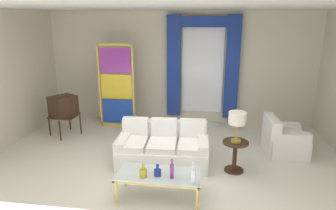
{
  "coord_description": "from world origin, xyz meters",
  "views": [
    {
      "loc": [
        0.82,
        -4.93,
        2.74
      ],
      "look_at": [
        -0.01,
        0.9,
        1.05
      ],
      "focal_mm": 31.47,
      "sensor_mm": 36.0,
      "label": 1
    }
  ],
  "objects_px": {
    "bottle_amber_squat": "(172,170)",
    "table_lamp_brass": "(237,119)",
    "stained_glass_divider": "(117,88)",
    "coffee_table": "(159,176)",
    "peacock_figurine": "(130,125)",
    "round_side_table": "(235,154)",
    "vintage_tv": "(63,107)",
    "armchair_white": "(282,141)",
    "bottle_blue_decanter": "(193,175)",
    "bottle_crystal_tall": "(143,172)",
    "bottle_ruby_flask": "(157,172)",
    "couch_white_long": "(163,148)"
  },
  "relations": [
    {
      "from": "bottle_amber_squat",
      "to": "table_lamp_brass",
      "type": "relative_size",
      "value": 0.57
    },
    {
      "from": "bottle_amber_squat",
      "to": "stained_glass_divider",
      "type": "distance_m",
      "value": 3.71
    },
    {
      "from": "table_lamp_brass",
      "to": "coffee_table",
      "type": "bearing_deg",
      "value": -140.72
    },
    {
      "from": "peacock_figurine",
      "to": "stained_glass_divider",
      "type": "bearing_deg",
      "value": 138.19
    },
    {
      "from": "peacock_figurine",
      "to": "round_side_table",
      "type": "xyz_separation_m",
      "value": [
        2.46,
        -1.63,
        0.14
      ]
    },
    {
      "from": "peacock_figurine",
      "to": "round_side_table",
      "type": "relative_size",
      "value": 1.01
    },
    {
      "from": "vintage_tv",
      "to": "table_lamp_brass",
      "type": "relative_size",
      "value": 2.36
    },
    {
      "from": "armchair_white",
      "to": "bottle_blue_decanter",
      "type": "bearing_deg",
      "value": -129.17
    },
    {
      "from": "stained_glass_divider",
      "to": "peacock_figurine",
      "type": "height_order",
      "value": "stained_glass_divider"
    },
    {
      "from": "bottle_blue_decanter",
      "to": "bottle_amber_squat",
      "type": "xyz_separation_m",
      "value": [
        -0.33,
        0.1,
        -0.0
      ]
    },
    {
      "from": "armchair_white",
      "to": "round_side_table",
      "type": "bearing_deg",
      "value": -138.67
    },
    {
      "from": "bottle_crystal_tall",
      "to": "peacock_figurine",
      "type": "relative_size",
      "value": 0.38
    },
    {
      "from": "bottle_amber_squat",
      "to": "table_lamp_brass",
      "type": "height_order",
      "value": "table_lamp_brass"
    },
    {
      "from": "coffee_table",
      "to": "bottle_crystal_tall",
      "type": "distance_m",
      "value": 0.28
    },
    {
      "from": "vintage_tv",
      "to": "peacock_figurine",
      "type": "height_order",
      "value": "vintage_tv"
    },
    {
      "from": "bottle_crystal_tall",
      "to": "armchair_white",
      "type": "bearing_deg",
      "value": 39.48
    },
    {
      "from": "bottle_amber_squat",
      "to": "vintage_tv",
      "type": "bearing_deg",
      "value": 140.94
    },
    {
      "from": "bottle_crystal_tall",
      "to": "round_side_table",
      "type": "distance_m",
      "value": 1.89
    },
    {
      "from": "bottle_ruby_flask",
      "to": "round_side_table",
      "type": "relative_size",
      "value": 0.34
    },
    {
      "from": "bottle_amber_squat",
      "to": "armchair_white",
      "type": "bearing_deg",
      "value": 44.64
    },
    {
      "from": "bottle_blue_decanter",
      "to": "bottle_amber_squat",
      "type": "distance_m",
      "value": 0.34
    },
    {
      "from": "bottle_crystal_tall",
      "to": "vintage_tv",
      "type": "xyz_separation_m",
      "value": [
        -2.54,
        2.44,
        0.24
      ]
    },
    {
      "from": "bottle_blue_decanter",
      "to": "stained_glass_divider",
      "type": "height_order",
      "value": "stained_glass_divider"
    },
    {
      "from": "coffee_table",
      "to": "bottle_crystal_tall",
      "type": "height_order",
      "value": "bottle_crystal_tall"
    },
    {
      "from": "bottle_ruby_flask",
      "to": "stained_glass_divider",
      "type": "height_order",
      "value": "stained_glass_divider"
    },
    {
      "from": "coffee_table",
      "to": "bottle_blue_decanter",
      "type": "distance_m",
      "value": 0.62
    },
    {
      "from": "vintage_tv",
      "to": "round_side_table",
      "type": "distance_m",
      "value": 4.23
    },
    {
      "from": "peacock_figurine",
      "to": "bottle_blue_decanter",
      "type": "bearing_deg",
      "value": -58.74
    },
    {
      "from": "bottle_ruby_flask",
      "to": "vintage_tv",
      "type": "xyz_separation_m",
      "value": [
        -2.75,
        2.37,
        0.25
      ]
    },
    {
      "from": "armchair_white",
      "to": "round_side_table",
      "type": "distance_m",
      "value": 1.42
    },
    {
      "from": "bottle_blue_decanter",
      "to": "stained_glass_divider",
      "type": "bearing_deg",
      "value": 123.77
    },
    {
      "from": "stained_glass_divider",
      "to": "round_side_table",
      "type": "relative_size",
      "value": 3.7
    },
    {
      "from": "bottle_ruby_flask",
      "to": "vintage_tv",
      "type": "height_order",
      "value": "vintage_tv"
    },
    {
      "from": "peacock_figurine",
      "to": "armchair_white",
      "type": "bearing_deg",
      "value": -11.2
    },
    {
      "from": "bottle_blue_decanter",
      "to": "table_lamp_brass",
      "type": "xyz_separation_m",
      "value": [
        0.71,
        1.24,
        0.48
      ]
    },
    {
      "from": "couch_white_long",
      "to": "bottle_ruby_flask",
      "type": "bearing_deg",
      "value": -84.88
    },
    {
      "from": "bottle_amber_squat",
      "to": "round_side_table",
      "type": "xyz_separation_m",
      "value": [
        1.04,
        1.14,
        -0.19
      ]
    },
    {
      "from": "bottle_blue_decanter",
      "to": "bottle_crystal_tall",
      "type": "height_order",
      "value": "bottle_blue_decanter"
    },
    {
      "from": "armchair_white",
      "to": "bottle_amber_squat",
      "type": "bearing_deg",
      "value": -135.36
    },
    {
      "from": "vintage_tv",
      "to": "armchair_white",
      "type": "height_order",
      "value": "vintage_tv"
    },
    {
      "from": "bottle_blue_decanter",
      "to": "stained_glass_divider",
      "type": "distance_m",
      "value": 3.97
    },
    {
      "from": "bottle_amber_squat",
      "to": "bottle_ruby_flask",
      "type": "xyz_separation_m",
      "value": [
        -0.23,
        0.04,
        -0.07
      ]
    },
    {
      "from": "coffee_table",
      "to": "bottle_crystal_tall",
      "type": "xyz_separation_m",
      "value": [
        -0.22,
        -0.13,
        0.12
      ]
    },
    {
      "from": "armchair_white",
      "to": "coffee_table",
      "type": "bearing_deg",
      "value": -139.77
    },
    {
      "from": "bottle_amber_squat",
      "to": "round_side_table",
      "type": "distance_m",
      "value": 1.56
    },
    {
      "from": "vintage_tv",
      "to": "table_lamp_brass",
      "type": "distance_m",
      "value": 4.23
    },
    {
      "from": "peacock_figurine",
      "to": "coffee_table",
      "type": "bearing_deg",
      "value": -65.92
    },
    {
      "from": "bottle_crystal_tall",
      "to": "stained_glass_divider",
      "type": "relative_size",
      "value": 0.1
    },
    {
      "from": "peacock_figurine",
      "to": "round_side_table",
      "type": "distance_m",
      "value": 2.96
    },
    {
      "from": "vintage_tv",
      "to": "bottle_crystal_tall",
      "type": "bearing_deg",
      "value": -43.88
    }
  ]
}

